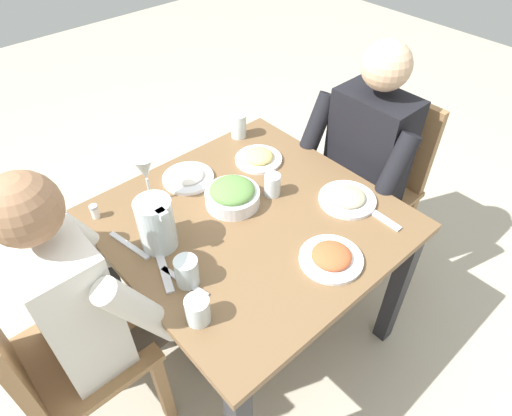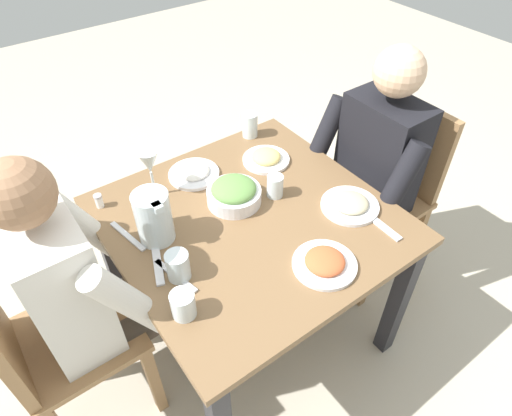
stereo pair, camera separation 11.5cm
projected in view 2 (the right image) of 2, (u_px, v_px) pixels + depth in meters
ground_plane at (252, 327)px, 2.07m from camera, size 8.00×8.00×0.00m
dining_table at (250, 238)px, 1.67m from camera, size 0.95×0.95×0.71m
chair_near at (388, 185)px, 2.04m from camera, size 0.40×0.40×0.89m
chair_far at (47, 342)px, 1.45m from camera, size 0.40×0.40×0.89m
diner_near at (362, 176)px, 1.86m from camera, size 0.48×0.53×1.18m
diner_far at (96, 284)px, 1.44m from camera, size 0.48×0.53×1.18m
water_pitcher at (154, 217)px, 1.45m from camera, size 0.16×0.12×0.19m
salad_bowl at (233, 194)px, 1.62m from camera, size 0.20×0.20×0.09m
plate_rice_curry at (325, 263)px, 1.41m from camera, size 0.21×0.21×0.05m
plate_yoghurt at (194, 172)px, 1.76m from camera, size 0.20×0.20×0.04m
plate_beans at (350, 204)px, 1.62m from camera, size 0.21×0.21×0.04m
plate_fries at (266, 158)px, 1.82m from camera, size 0.19×0.19×0.05m
water_glass_near_right at (183, 305)px, 1.26m from camera, size 0.07×0.07×0.09m
water_glass_far_right at (275, 186)px, 1.65m from camera, size 0.06×0.06×0.09m
water_glass_by_pitcher at (178, 266)px, 1.36m from camera, size 0.07×0.07×0.10m
water_glass_far_left at (250, 125)px, 1.94m from camera, size 0.07×0.07×0.11m
wine_glass at (149, 164)px, 1.59m from camera, size 0.08×0.08×0.20m
salt_shaker at (99, 201)px, 1.61m from camera, size 0.03×0.03×0.05m
fork_near at (158, 265)px, 1.42m from camera, size 0.17×0.08×0.01m
knife_near at (176, 276)px, 1.39m from camera, size 0.18×0.06×0.01m
fork_far at (381, 225)px, 1.55m from camera, size 0.17×0.03×0.01m
knife_far at (128, 236)px, 1.52m from camera, size 0.19×0.05×0.01m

